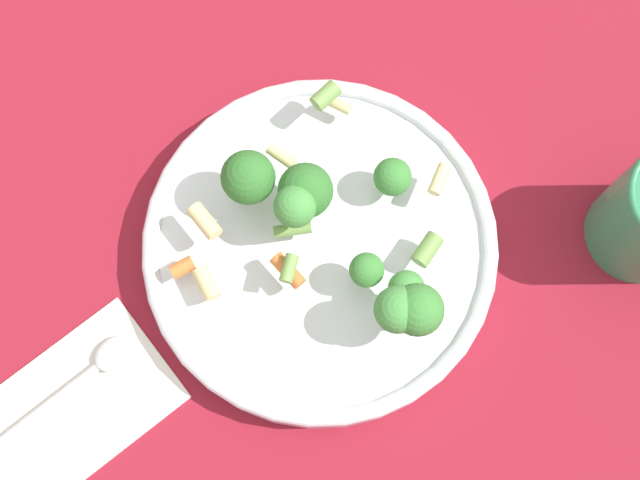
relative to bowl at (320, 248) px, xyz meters
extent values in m
plane|color=maroon|center=(0.00, 0.00, -0.02)|extent=(3.00, 3.00, 0.00)
cylinder|color=silver|center=(0.00, 0.00, 0.00)|extent=(0.29, 0.29, 0.03)
torus|color=silver|center=(0.00, 0.00, 0.01)|extent=(0.29, 0.29, 0.01)
cylinder|color=#8CB766|center=(-0.03, 0.01, 0.03)|extent=(0.02, 0.02, 0.02)
sphere|color=#33722D|center=(-0.03, 0.01, 0.06)|extent=(0.04, 0.04, 0.04)
cylinder|color=#8CB766|center=(-0.02, -0.01, 0.05)|extent=(0.01, 0.01, 0.01)
sphere|color=#479342|center=(-0.02, -0.01, 0.07)|extent=(0.03, 0.03, 0.03)
cylinder|color=#8CB766|center=(-0.06, -0.03, 0.03)|extent=(0.01, 0.01, 0.02)
sphere|color=#33722D|center=(-0.06, -0.03, 0.06)|extent=(0.04, 0.04, 0.04)
cylinder|color=#8CB766|center=(0.08, 0.02, 0.05)|extent=(0.01, 0.01, 0.02)
sphere|color=#479342|center=(0.08, 0.02, 0.07)|extent=(0.04, 0.04, 0.04)
cylinder|color=#8CB766|center=(0.07, 0.03, 0.04)|extent=(0.01, 0.01, 0.01)
sphere|color=#479342|center=(0.07, 0.03, 0.06)|extent=(0.03, 0.03, 0.03)
cylinder|color=#8CB766|center=(-0.01, 0.07, 0.02)|extent=(0.01, 0.01, 0.01)
sphere|color=#3D8438|center=(-0.01, 0.07, 0.04)|extent=(0.03, 0.03, 0.03)
cylinder|color=#8CB766|center=(0.04, 0.02, 0.03)|extent=(0.01, 0.01, 0.01)
sphere|color=#3D8438|center=(0.04, 0.02, 0.05)|extent=(0.03, 0.03, 0.03)
cylinder|color=#8CB766|center=(0.09, 0.03, 0.05)|extent=(0.01, 0.01, 0.02)
sphere|color=#3D8438|center=(0.09, 0.03, 0.07)|extent=(0.04, 0.04, 0.04)
cylinder|color=#729E4C|center=(-0.10, 0.06, 0.05)|extent=(0.02, 0.03, 0.01)
cylinder|color=#729E4C|center=(0.01, -0.03, 0.05)|extent=(0.02, 0.02, 0.01)
cylinder|color=beige|center=(-0.01, -0.09, 0.03)|extent=(0.03, 0.01, 0.01)
cylinder|color=beige|center=(-0.07, 0.01, 0.05)|extent=(0.03, 0.02, 0.01)
cylinder|color=beige|center=(-0.05, -0.07, 0.05)|extent=(0.03, 0.02, 0.01)
cylinder|color=#729E4C|center=(-0.02, -0.02, 0.03)|extent=(0.02, 0.03, 0.01)
cylinder|color=orange|center=(-0.03, -0.10, 0.03)|extent=(0.01, 0.02, 0.01)
cylinder|color=#729E4C|center=(0.05, 0.07, 0.03)|extent=(0.02, 0.03, 0.01)
cylinder|color=orange|center=(0.01, -0.03, 0.04)|extent=(0.03, 0.02, 0.01)
cylinder|color=beige|center=(-0.09, 0.07, 0.03)|extent=(0.02, 0.02, 0.01)
cylinder|color=beige|center=(0.01, 0.10, 0.04)|extent=(0.02, 0.03, 0.01)
cube|color=white|center=(0.01, -0.24, -0.02)|extent=(0.13, 0.17, 0.01)
cylinder|color=silver|center=(0.01, -0.28, -0.01)|extent=(0.03, 0.16, 0.01)
ellipsoid|color=silver|center=(-0.01, -0.19, -0.01)|extent=(0.03, 0.04, 0.01)
camera|label=1|loc=(0.15, -0.09, 0.71)|focal=50.00mm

